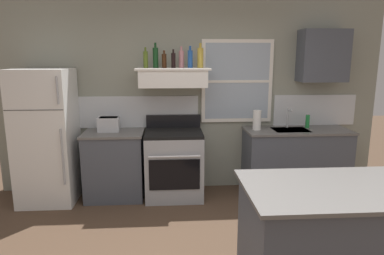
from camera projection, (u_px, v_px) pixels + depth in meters
The scene contains 19 objects.
back_wall at pixel (193, 95), 4.84m from camera, with size 5.40×0.11×2.70m.
refrigerator at pixel (47, 137), 4.44m from camera, with size 0.70×0.72×1.74m.
counter_left_of_stove at pixel (115, 165), 4.64m from camera, with size 0.79×0.63×0.91m.
toaster at pixel (109, 124), 4.57m from camera, with size 0.30×0.20×0.19m.
stove_range at pixel (174, 164), 4.65m from camera, with size 0.76×0.69×1.09m.
range_hood_shelf at pixel (173, 77), 4.51m from camera, with size 0.96×0.52×0.24m.
bottle_olive_oil_square at pixel (146, 59), 4.44m from camera, with size 0.06×0.06×0.26m.
bottle_dark_green_wine at pixel (156, 57), 4.47m from camera, with size 0.07×0.07×0.32m.
bottle_brown_stout at pixel (164, 61), 4.46m from camera, with size 0.06×0.06×0.22m.
bottle_balsamic_dark at pixel (173, 60), 4.44m from camera, with size 0.06×0.06×0.24m.
bottle_rose_pink at pixel (181, 59), 4.52m from camera, with size 0.07×0.07×0.28m.
bottle_blue_liqueur at pixel (190, 59), 4.44m from camera, with size 0.07×0.07×0.28m.
bottle_champagne_gold_foil at pixel (200, 57), 4.47m from camera, with size 0.08×0.08×0.32m.
counter_right_with_sink at pixel (295, 161), 4.80m from camera, with size 1.43×0.63×0.91m.
sink_faucet at pixel (288, 116), 4.76m from camera, with size 0.03×0.17×0.28m.
paper_towel_roll at pixel (257, 120), 4.64m from camera, with size 0.11×0.11×0.27m, color white.
dish_soap_bottle at pixel (307, 121), 4.80m from camera, with size 0.06×0.06×0.18m, color #268C3F.
kitchen_island at pixel (330, 240), 2.72m from camera, with size 1.40×0.90×0.91m.
upper_cabinet_right at pixel (323, 56), 4.67m from camera, with size 0.64×0.32×0.70m.
Camera 1 is at (-0.30, -2.60, 1.89)m, focal length 32.03 mm.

